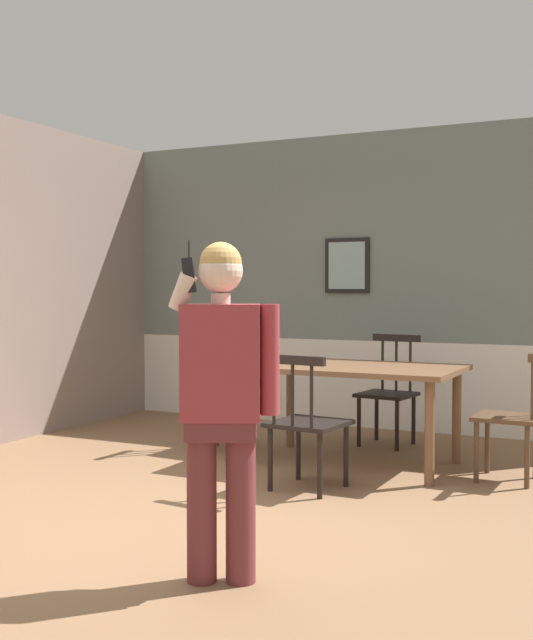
% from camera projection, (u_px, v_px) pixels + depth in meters
% --- Properties ---
extents(ground_plane, '(8.01, 8.01, 0.00)m').
position_uv_depth(ground_plane, '(175.00, 524.00, 4.63)').
color(ground_plane, '#846042').
extents(room_back_partition, '(5.45, 0.17, 2.90)m').
position_uv_depth(room_back_partition, '(373.00, 286.00, 7.86)').
color(room_back_partition, slate).
rests_on(room_back_partition, ground_plane).
extents(dining_table, '(1.65, 1.03, 0.77)m').
position_uv_depth(dining_table, '(352.00, 377.00, 6.19)').
color(dining_table, brown).
rests_on(dining_table, ground_plane).
extents(chair_near_window, '(0.53, 0.53, 0.93)m').
position_uv_depth(chair_near_window, '(306.00, 422.00, 5.41)').
color(chair_near_window, black).
rests_on(chair_near_window, ground_plane).
extents(chair_by_doorway, '(0.45, 0.45, 0.93)m').
position_uv_depth(chair_by_doorway, '(512.00, 416.00, 5.66)').
color(chair_by_doorway, '#513823').
rests_on(chair_by_doorway, ground_plane).
extents(chair_at_table_head, '(0.50, 0.50, 0.96)m').
position_uv_depth(chair_at_table_head, '(388.00, 391.00, 7.00)').
color(chair_at_table_head, black).
rests_on(chair_at_table_head, ground_plane).
extents(chair_opposite_corner, '(0.45, 0.45, 1.00)m').
position_uv_depth(chair_opposite_corner, '(218.00, 395.00, 6.75)').
color(chair_opposite_corner, '#513823').
rests_on(chair_opposite_corner, ground_plane).
extents(person_figure, '(0.47, 0.33, 1.59)m').
position_uv_depth(person_figure, '(222.00, 392.00, 3.69)').
color(person_figure, brown).
rests_on(person_figure, ground_plane).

